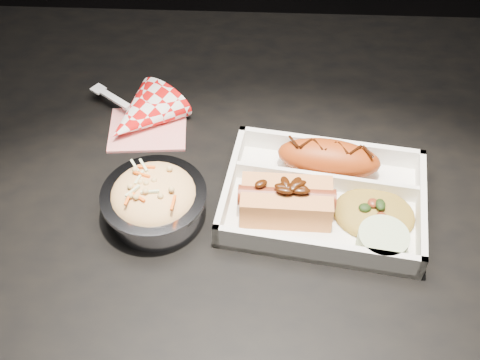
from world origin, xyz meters
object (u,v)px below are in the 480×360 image
dining_table (273,220)px  fried_pastry (329,158)px  hotdog (286,199)px  napkin_fork (141,117)px  food_tray (323,200)px  foil_coleslaw_cup (154,199)px

dining_table → fried_pastry: 0.14m
hotdog → napkin_fork: 0.26m
dining_table → food_tray: 0.13m
fried_pastry → napkin_fork: bearing=162.0°
food_tray → fried_pastry: bearing=90.0°
food_tray → foil_coleslaw_cup: (-0.21, -0.03, 0.02)m
napkin_fork → food_tray: bearing=8.0°
fried_pastry → foil_coleslaw_cup: bearing=-159.9°
food_tray → fried_pastry: (0.01, 0.05, 0.02)m
napkin_fork → dining_table: bearing=10.3°
hotdog → foil_coleslaw_cup: (-0.16, -0.01, -0.00)m
dining_table → fried_pastry: size_ratio=8.83×
hotdog → napkin_fork: (-0.21, 0.16, -0.02)m
foil_coleslaw_cup → napkin_fork: 0.17m
food_tray → fried_pastry: fried_pastry is taller
foil_coleslaw_cup → food_tray: bearing=6.9°
fried_pastry → dining_table: bearing=-170.4°
dining_table → napkin_fork: size_ratio=7.61×
dining_table → fried_pastry: bearing=9.6°
hotdog → dining_table: bearing=102.2°
food_tray → hotdog: hotdog is taller
dining_table → foil_coleslaw_cup: foil_coleslaw_cup is taller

